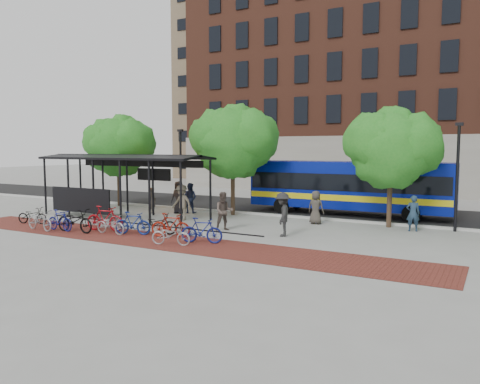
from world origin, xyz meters
The scene contains 32 objects.
ground centered at (0.00, 0.00, 0.00)m, with size 160.00×160.00×0.00m, color #9E9E99.
asphalt_street centered at (0.00, 8.00, 0.01)m, with size 160.00×8.00×0.01m, color black.
curb centered at (0.00, 4.00, 0.06)m, with size 160.00×0.25×0.12m, color #B7B7B2.
brick_strip centered at (-2.00, -5.00, 0.00)m, with size 24.00×3.00×0.01m, color maroon.
bike_rack_rail centered at (-3.30, -4.10, 0.00)m, with size 12.00×0.05×0.95m, color black.
building_tower centered at (-16.00, 40.00, 15.00)m, with size 22.00×22.00×30.00m, color #7A664C.
bus_shelter centered at (-8.13, -0.48, 3.00)m, with size 10.60×3.07×3.60m.
tree_a centered at (-11.91, 3.35, 4.24)m, with size 4.90×4.00×6.18m.
tree_b centered at (-2.90, 3.35, 4.46)m, with size 5.15×4.20×6.47m.
tree_c centered at (6.09, 3.35, 4.05)m, with size 4.66×3.80×5.92m.
lamp_post_left centered at (-7.00, 3.60, 2.75)m, with size 0.35×0.20×5.12m.
lamp_post_right centered at (9.00, 3.60, 2.75)m, with size 0.35×0.20×5.12m.
bus centered at (2.98, 6.57, 1.81)m, with size 11.68×2.86×3.15m.
bike_0 centered at (-10.47, -4.69, 0.44)m, with size 0.58×1.67×0.88m, color black.
bike_2 centered at (-8.41, -5.83, 0.50)m, with size 0.66×1.90×1.00m, color gray.
bike_3 centered at (-7.49, -5.43, 0.50)m, with size 0.47×1.68×1.01m, color navy.
bike_4 centered at (-6.53, -5.38, 0.56)m, with size 0.75×2.14×1.12m, color black.
bike_5 centered at (-5.58, -4.42, 0.60)m, with size 0.57×2.00×1.20m, color #9E0E15.
bike_6 centered at (-4.76, -4.89, 0.45)m, with size 0.59×1.71×0.90m, color #99999B.
bike_7 centered at (-3.78, -4.49, 0.53)m, with size 0.50×1.76×1.06m, color navy.
bike_8 centered at (-2.87, -3.92, 0.49)m, with size 0.65×1.86×0.98m, color black.
bike_9 centered at (-1.89, -4.14, 0.54)m, with size 0.50×1.78×1.07m, color maroon.
bike_10 centered at (-0.82, -5.53, 0.44)m, with size 0.58×1.66×0.87m, color #969699.
bike_11 centered at (0.04, -4.57, 0.53)m, with size 0.50×1.78×1.07m, color navy.
pedestrian_0 centered at (-6.20, 2.29, 0.98)m, with size 0.95×0.62×1.95m, color black.
pedestrian_1 centered at (-7.41, 1.31, 0.79)m, with size 0.58×0.38×1.59m, color #423B35.
pedestrian_2 centered at (-5.67, 2.69, 0.92)m, with size 0.89×0.69×1.84m, color #1C2443.
pedestrian_3 centered at (-4.38, 0.10, 0.98)m, with size 1.26×0.73×1.96m, color #665C4C.
pedestrian_6 centered at (2.46, 2.47, 0.87)m, with size 0.85×0.55×1.74m, color #423C35.
pedestrian_7 centered at (7.23, 2.67, 0.86)m, with size 0.63×0.41×1.72m, color #21384E.
pedestrian_8 centered at (-0.73, -1.50, 0.93)m, with size 0.90×0.70×1.85m, color #4E413A.
pedestrian_9 centered at (2.34, -1.50, 0.99)m, with size 1.27×0.73×1.97m, color #262626.
Camera 1 is at (10.74, -20.51, 3.93)m, focal length 35.00 mm.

